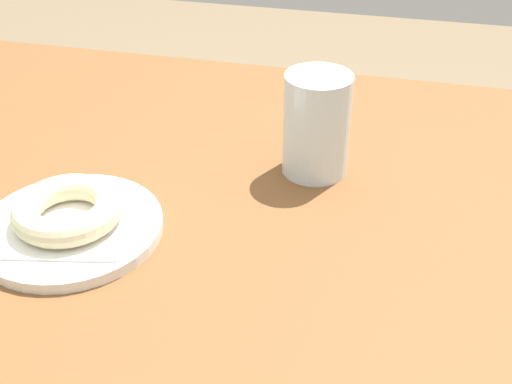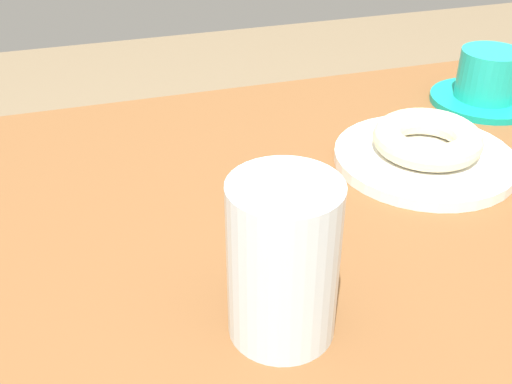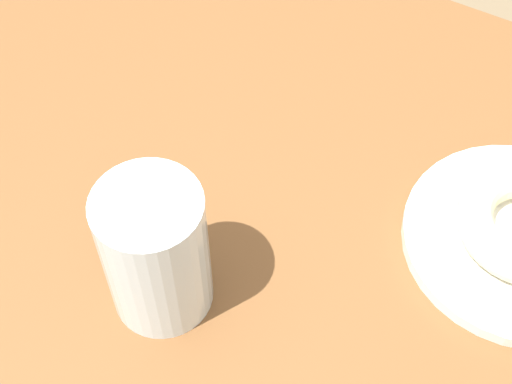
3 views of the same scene
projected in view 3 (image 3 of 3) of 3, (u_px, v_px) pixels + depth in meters
name	position (u px, v px, depth m)	size (l,w,h in m)	color
table	(260.00, 290.00, 0.69)	(1.28, 0.76, 0.77)	brown
water_glass	(156.00, 253.00, 0.55)	(0.08, 0.08, 0.13)	silver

